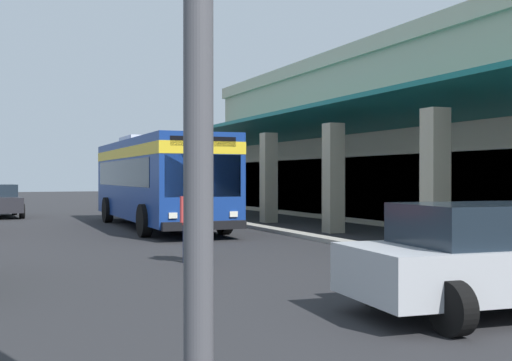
{
  "coord_description": "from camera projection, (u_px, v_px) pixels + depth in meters",
  "views": [
    {
      "loc": [
        20.64,
        -5.85,
        1.83
      ],
      "look_at": [
        0.11,
        2.91,
        1.69
      ],
      "focal_mm": 45.6,
      "sensor_mm": 36.0,
      "label": 1
    }
  ],
  "objects": [
    {
      "name": "potted_palm",
      "position": [
        222.0,
        201.0,
        29.04
      ],
      "size": [
        2.09,
        1.68,
        2.95
      ],
      "color": "gray",
      "rests_on": "ground"
    },
    {
      "name": "ground",
      "position": [
        379.0,
        225.0,
        24.43
      ],
      "size": [
        120.0,
        120.0,
        0.0
      ],
      "primitive_type": "plane",
      "color": "#262628"
    },
    {
      "name": "plaza_building",
      "position": [
        472.0,
        135.0,
        26.58
      ],
      "size": [
        31.02,
        13.67,
        7.06
      ],
      "color": "#B2A88E",
      "rests_on": "ground"
    },
    {
      "name": "parked_sedan_silver",
      "position": [
        504.0,
        257.0,
        8.73
      ],
      "size": [
        2.7,
        4.54,
        1.47
      ],
      "color": "#B2B5BA",
      "rests_on": "ground"
    },
    {
      "name": "pedestrian",
      "position": [
        194.0,
        220.0,
        13.7
      ],
      "size": [
        0.39,
        0.66,
        1.64
      ],
      "color": "navy",
      "rests_on": "ground"
    },
    {
      "name": "transit_bus",
      "position": [
        157.0,
        176.0,
        23.43
      ],
      "size": [
        11.25,
        2.97,
        3.34
      ],
      "color": "navy",
      "rests_on": "ground"
    },
    {
      "name": "curb_strip",
      "position": [
        257.0,
        227.0,
        22.83
      ],
      "size": [
        36.86,
        0.5,
        0.12
      ],
      "primitive_type": "cube",
      "color": "#9E998E",
      "rests_on": "ground"
    }
  ]
}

